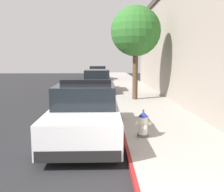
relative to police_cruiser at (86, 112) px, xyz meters
name	(u,v)px	position (x,y,z in m)	size (l,w,h in m)	color
ground_plane	(23,108)	(-3.44, 5.12, -0.84)	(32.44, 60.00, 0.20)	#232326
sidewalk_pavement	(145,104)	(2.56, 5.12, -0.67)	(2.88, 60.00, 0.14)	#9E9991
curb_painted_edge	(115,104)	(1.08, 5.12, -0.67)	(0.08, 60.00, 0.14)	maroon
police_cruiser	(86,112)	(0.00, 0.00, 0.00)	(1.94, 4.84, 1.68)	white
parked_car_silver_ahead	(97,82)	(0.05, 10.23, 0.00)	(1.94, 4.84, 1.56)	black
parked_car_dark_far	(98,74)	(-0.15, 20.46, 0.00)	(1.94, 4.84, 1.56)	maroon
fire_hydrant	(143,124)	(1.61, -0.51, -0.25)	(0.44, 0.40, 0.76)	#4C4C51
street_tree	(136,32)	(2.18, 6.28, 2.95)	(2.60, 2.60, 4.88)	brown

